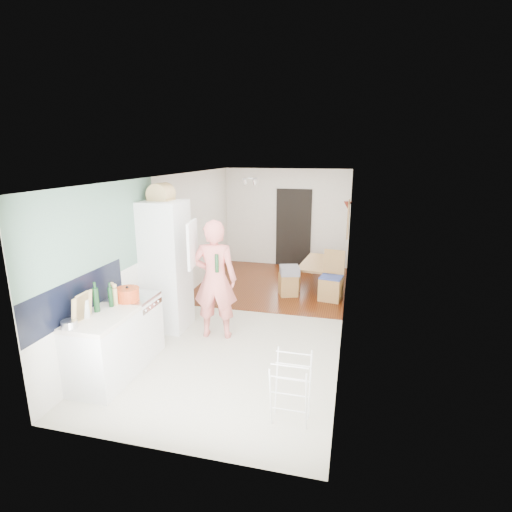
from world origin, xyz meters
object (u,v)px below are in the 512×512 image
at_px(dining_table, 322,275).
at_px(dining_chair, 331,276).
at_px(person, 215,269).
at_px(stool, 288,285).
at_px(drying_rack, 291,390).

relative_size(dining_table, dining_chair, 1.27).
height_order(dining_table, dining_chair, dining_chair).
bearing_deg(person, dining_table, -124.56).
distance_m(person, dining_table, 3.46).
distance_m(stool, drying_rack, 4.02).
bearing_deg(dining_chair, person, -119.18).
bearing_deg(stool, dining_chair, -3.79).
xyz_separation_m(dining_table, dining_chair, (0.24, -0.93, 0.28)).
xyz_separation_m(person, dining_table, (1.46, 3.01, -0.90)).
relative_size(dining_chair, stool, 2.14).
height_order(dining_chair, drying_rack, dining_chair).
bearing_deg(person, drying_rack, 120.84).
bearing_deg(person, stool, -119.86).
bearing_deg(stool, drying_rack, -80.27).
bearing_deg(dining_table, drying_rack, -173.66).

